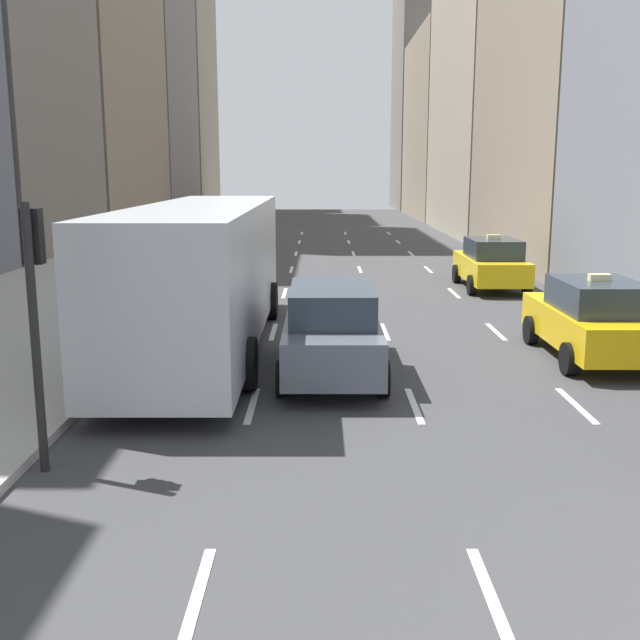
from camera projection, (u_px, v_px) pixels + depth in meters
sidewalk_left at (84, 287)px, 25.60m from camera, size 8.00×66.00×0.15m
lane_markings at (373, 310)px, 21.74m from camera, size 5.72×56.00×0.01m
building_row_left at (82, 11)px, 47.64m from camera, size 6.00×90.72×36.23m
building_row_right at (542, 13)px, 36.50m from camera, size 6.00×89.98×29.65m
taxi_lead at (589, 319)px, 15.96m from camera, size 2.02×4.40×1.87m
taxi_second at (488, 263)px, 25.45m from camera, size 2.02×4.40×1.87m
sedan_black_near at (328, 330)px, 14.68m from camera, size 2.02×4.93×1.80m
city_bus at (201, 271)px, 16.63m from camera, size 2.80×11.61×3.25m
traffic_light_pole at (31, 294)px, 9.71m from camera, size 0.24×0.42×3.60m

